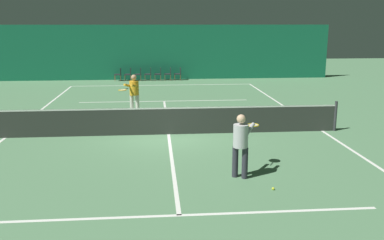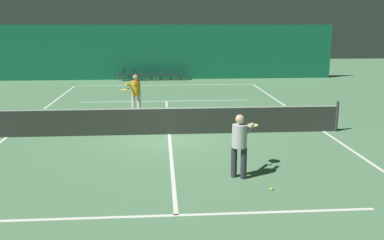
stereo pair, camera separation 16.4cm
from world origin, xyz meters
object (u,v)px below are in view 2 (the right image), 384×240
courtside_chair_3 (152,73)px  courtside_chair_0 (122,73)px  tennis_net (169,120)px  tennis_ball (271,189)px  courtside_chair_4 (162,73)px  player_near (240,141)px  courtside_chair_6 (182,73)px  player_far (135,91)px  courtside_chair_1 (132,73)px  courtside_chair_5 (172,73)px  courtside_chair_2 (142,73)px

courtside_chair_3 → courtside_chair_0: bearing=-90.0°
tennis_net → tennis_ball: tennis_net is taller
courtside_chair_4 → player_near: bearing=5.6°
courtside_chair_0 → courtside_chair_6: (3.96, 0.00, 0.00)m
player_far → courtside_chair_6: 11.05m
player_far → courtside_chair_1: 10.80m
courtside_chair_4 → courtside_chair_6: size_ratio=1.00×
courtside_chair_5 → tennis_net: bearing=-2.0°
player_far → courtside_chair_2: (-0.16, 10.76, -0.49)m
courtside_chair_2 → courtside_chair_3: 0.66m
courtside_chair_0 → courtside_chair_5: same height
courtside_chair_0 → tennis_ball: 20.07m
tennis_net → player_far: 3.69m
player_near → courtside_chair_3: 18.67m
courtside_chair_2 → tennis_ball: courtside_chair_2 is taller
courtside_chair_3 → courtside_chair_6: 1.98m
player_near → courtside_chair_0: (-4.47, 18.50, -0.46)m
tennis_ball → courtside_chair_0: bearing=104.6°
courtside_chair_5 → player_far: bearing=-9.6°
courtside_chair_2 → courtside_chair_3: same height
courtside_chair_1 → tennis_ball: courtside_chair_1 is taller
courtside_chair_3 → courtside_chair_6: (1.98, 0.00, 0.00)m
courtside_chair_4 → courtside_chair_2: bearing=-90.0°
tennis_net → player_near: size_ratio=7.42×
courtside_chair_1 → tennis_ball: size_ratio=12.73×
player_near → courtside_chair_2: player_near is taller
courtside_chair_3 → courtside_chair_2: bearing=-90.0°
player_near → courtside_chair_2: (-3.15, 18.50, -0.46)m
courtside_chair_1 → courtside_chair_2: 0.66m
courtside_chair_2 → tennis_ball: 19.78m
courtside_chair_5 → tennis_ball: size_ratio=12.73×
courtside_chair_0 → courtside_chair_3: 1.98m
courtside_chair_4 → courtside_chair_3: bearing=-90.0°
player_far → courtside_chair_4: bearing=-161.6°
courtside_chair_5 → tennis_ball: (1.76, -19.42, -0.45)m
courtside_chair_2 → courtside_chair_6: 2.64m
courtside_chair_2 → tennis_ball: size_ratio=12.73×
tennis_net → courtside_chair_2: bearing=96.0°
courtside_chair_0 → tennis_net: bearing=11.2°
player_far → courtside_chair_0: (-1.48, 10.76, -0.49)m
tennis_net → player_near: player_near is taller
courtside_chair_4 → courtside_chair_0: bearing=-90.0°
courtside_chair_0 → courtside_chair_4: bearing=90.0°
courtside_chair_5 → tennis_ball: 19.50m
player_near → courtside_chair_1: 18.89m
courtside_chair_1 → courtside_chair_3: (1.32, 0.00, 0.00)m
player_near → courtside_chair_5: size_ratio=1.93×
courtside_chair_1 → courtside_chair_6: bearing=90.0°
courtside_chair_0 → courtside_chair_6: 3.96m
tennis_net → courtside_chair_1: size_ratio=14.29×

